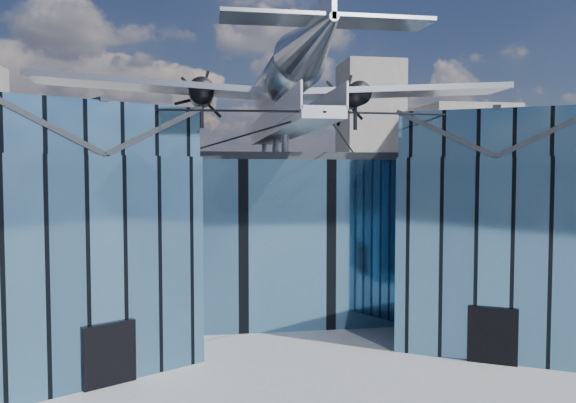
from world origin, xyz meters
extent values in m
plane|color=gray|center=(0.00, 0.00, 0.00)|extent=(120.00, 120.00, 0.00)
cube|color=teal|center=(0.00, 9.00, 4.75)|extent=(28.00, 14.00, 9.50)
cube|color=#26292E|center=(0.00, 9.00, 9.70)|extent=(28.00, 14.00, 0.40)
cube|color=teal|center=(-10.50, -1.00, 4.75)|extent=(11.79, 11.43, 9.50)
cube|color=teal|center=(-10.50, -1.00, 10.60)|extent=(11.56, 11.20, 2.20)
cube|color=#26292E|center=(-12.45, -2.12, 10.60)|extent=(7.98, 9.23, 2.40)
cube|color=#26292E|center=(-8.55, 0.12, 10.60)|extent=(7.98, 9.23, 2.40)
cube|color=#26292E|center=(-10.50, -1.00, 11.75)|extent=(4.30, 7.10, 0.18)
cube|color=black|center=(-8.48, -4.51, 1.30)|extent=(2.03, 1.32, 2.60)
cube|color=black|center=(-6.60, 1.25, 4.75)|extent=(0.34, 0.34, 9.50)
cube|color=teal|center=(10.50, -1.00, 4.75)|extent=(11.79, 11.43, 9.50)
cube|color=teal|center=(10.50, -1.00, 10.60)|extent=(11.56, 11.20, 2.20)
cube|color=#26292E|center=(8.55, 0.12, 10.60)|extent=(7.98, 9.23, 2.40)
cube|color=#26292E|center=(12.45, -2.12, 10.60)|extent=(7.98, 9.23, 2.40)
cube|color=#26292E|center=(10.50, -1.00, 11.75)|extent=(4.30, 7.10, 0.18)
cube|color=black|center=(8.48, -4.51, 1.30)|extent=(2.03, 1.32, 2.60)
cube|color=black|center=(6.60, 1.25, 4.75)|extent=(0.34, 0.34, 9.50)
cube|color=#979DA4|center=(0.00, 3.50, 11.10)|extent=(1.80, 21.00, 0.50)
cube|color=#979DA4|center=(-0.90, 3.50, 11.75)|extent=(0.08, 21.00, 1.10)
cube|color=#979DA4|center=(0.90, 3.50, 11.75)|extent=(0.08, 21.00, 1.10)
cylinder|color=#979DA4|center=(0.00, 13.00, 10.43)|extent=(0.44, 0.44, 1.35)
cylinder|color=#979DA4|center=(0.00, 7.00, 10.43)|extent=(0.44, 0.44, 1.35)
cylinder|color=#979DA4|center=(0.00, 3.00, 10.43)|extent=(0.44, 0.44, 1.35)
cylinder|color=#979DA4|center=(0.00, 4.00, 12.05)|extent=(0.70, 0.70, 1.40)
cylinder|color=black|center=(-5.25, -4.00, 11.40)|extent=(10.55, 6.08, 0.69)
cylinder|color=black|center=(5.25, -4.00, 11.40)|extent=(10.55, 6.08, 0.69)
cylinder|color=black|center=(-3.00, 1.50, 10.55)|extent=(6.09, 17.04, 1.19)
cylinder|color=black|center=(3.00, 1.50, 10.55)|extent=(6.09, 17.04, 1.19)
cylinder|color=#9EA3AB|center=(0.00, 4.00, 14.00)|extent=(2.50, 11.00, 2.50)
sphere|color=#9EA3AB|center=(0.00, 9.50, 14.00)|extent=(2.50, 2.50, 2.50)
cube|color=black|center=(0.00, 8.50, 14.69)|extent=(1.60, 1.40, 0.50)
cone|color=#9EA3AB|center=(0.00, -5.00, 14.30)|extent=(2.50, 7.00, 2.50)
cube|color=#9EA3AB|center=(0.00, -7.20, 14.50)|extent=(8.00, 1.80, 0.14)
cube|color=#9EA3AB|center=(-7.00, 5.00, 13.70)|extent=(14.00, 3.20, 1.08)
cylinder|color=black|center=(-4.60, 5.60, 13.45)|extent=(1.44, 3.20, 1.44)
cone|color=black|center=(-4.60, 7.40, 13.45)|extent=(0.70, 0.70, 0.70)
cube|color=black|center=(-4.60, 7.55, 13.45)|extent=(1.05, 0.06, 3.33)
cube|color=black|center=(-4.60, 7.55, 13.45)|extent=(2.53, 0.06, 2.53)
cube|color=black|center=(-4.60, 7.55, 13.45)|extent=(3.33, 0.06, 1.05)
cylinder|color=black|center=(-4.60, 5.00, 12.22)|extent=(0.24, 0.24, 1.75)
cube|color=#9EA3AB|center=(7.00, 5.00, 13.70)|extent=(14.00, 3.20, 1.08)
cylinder|color=black|center=(4.60, 5.60, 13.45)|extent=(1.44, 3.20, 1.44)
cone|color=black|center=(4.60, 7.40, 13.45)|extent=(0.70, 0.70, 0.70)
cube|color=black|center=(4.60, 7.55, 13.45)|extent=(1.05, 0.06, 3.33)
cube|color=black|center=(4.60, 7.55, 13.45)|extent=(2.53, 0.06, 2.53)
cube|color=black|center=(4.60, 7.55, 13.45)|extent=(3.33, 0.06, 1.05)
cylinder|color=black|center=(4.60, 5.00, 12.22)|extent=(0.24, 0.24, 1.75)
cube|color=gray|center=(32.00, 48.00, 9.00)|extent=(12.00, 14.00, 18.00)
cube|color=gray|center=(-20.00, 55.00, 7.00)|extent=(14.00, 10.00, 14.00)
cube|color=gray|center=(22.00, 58.00, 13.00)|extent=(9.00, 9.00, 26.00)
cylinder|color=#331F14|center=(21.29, 10.45, 1.17)|extent=(0.36, 0.36, 2.34)
sphere|color=#254819|center=(21.29, 10.45, 3.25)|extent=(3.43, 3.43, 3.06)
camera|label=1|loc=(-4.76, -28.09, 8.80)|focal=35.00mm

